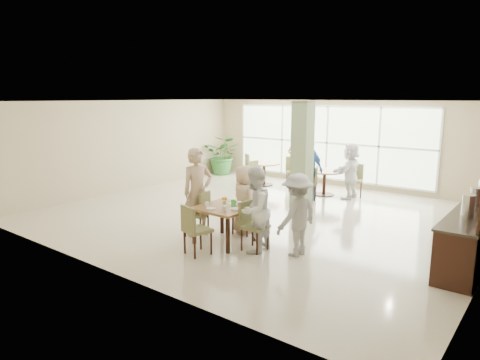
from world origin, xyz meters
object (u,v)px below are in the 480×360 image
Objects in this scene: buffet_counter at (480,222)px; teen_far at (244,199)px; potted_plant at (223,155)px; adult_a at (308,169)px; teen_standing at (297,215)px; adult_standing at (296,160)px; main_table at (225,211)px; adult_b at (350,171)px; teen_right at (254,210)px; round_table_left at (264,168)px; teen_left at (198,192)px; round_table_right at (324,176)px.

teen_far is at bearing -155.67° from buffet_counter.
adult_a is (4.53, -1.64, 0.16)m from potted_plant.
teen_standing is 6.61m from adult_standing.
main_table is 4.93m from buffet_counter.
adult_standing is at bearing 147.34° from adult_a.
buffet_counter is 4.49m from adult_b.
buffet_counter reaches higher than main_table.
teen_right is 1.06× the size of teen_standing.
buffet_counter reaches higher than teen_standing.
round_table_left is at bearing 174.84° from adult_a.
adult_b is (5.42, -0.77, 0.07)m from potted_plant.
round_table_left is 0.66× the size of teen_right.
adult_standing is at bearing 43.51° from round_table_left.
adult_a reaches higher than potted_plant.
adult_standing is (-1.06, 5.94, -0.09)m from teen_left.
round_table_left is (-2.63, 5.24, -0.10)m from main_table.
buffet_counter reaches higher than adult_standing.
teen_right is (1.12, -5.15, 0.24)m from round_table_right.
adult_standing is at bearing 150.99° from buffet_counter.
main_table is 7.78m from potted_plant.
teen_far is 4.45m from adult_b.
buffet_counter is 6.84m from adult_standing.
teen_standing reaches higher than round_table_right.
buffet_counter is at bearing -40.46° from teen_left.
adult_standing is (-5.98, 3.32, 0.29)m from buffet_counter.
teen_far is 1.17m from teen_right.
teen_right is at bearing -71.89° from teen_left.
main_table is at bearing -70.99° from teen_standing.
teen_far is 0.83× the size of adult_a.
teen_left is at bearing -75.90° from teen_standing.
teen_left is 6.04m from adult_standing.
adult_standing is at bearing 107.06° from main_table.
teen_standing is at bearing -69.05° from round_table_right.
main_table is 5.13m from round_table_right.
round_table_left is at bearing -16.73° from potted_plant.
potted_plant is (-9.14, 3.28, 0.18)m from buffet_counter.
adult_standing reaches higher than teen_right.
adult_a is (2.16, -0.93, 0.33)m from round_table_left.
adult_a reaches higher than main_table.
adult_b is (3.05, -0.06, 0.24)m from round_table_left.
adult_standing is at bearing -48.50° from teen_far.
teen_left is at bearing -75.91° from adult_a.
round_table_right is 0.87m from adult_a.
round_table_left is 0.96× the size of round_table_right.
adult_standing is at bearing 149.36° from round_table_right.
adult_standing reaches higher than teen_far.
teen_standing is at bearing 101.31° from adult_standing.
adult_standing is at bearing 31.58° from teen_left.
potted_plant is 0.91× the size of adult_b.
teen_right is (5.76, -5.99, 0.08)m from potted_plant.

